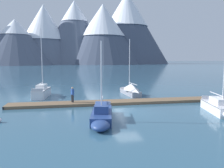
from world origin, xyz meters
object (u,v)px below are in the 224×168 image
at_px(sailboat_mid_dock_port, 130,89).
at_px(sailboat_mid_dock_starboard, 222,108).
at_px(sailboat_nearest_berth, 42,92).
at_px(sailboat_second_berth, 102,115).
at_px(person_on_dock, 72,94).

bearing_deg(sailboat_mid_dock_port, sailboat_mid_dock_starboard, -69.92).
bearing_deg(sailboat_nearest_berth, sailboat_second_berth, -68.64).
relative_size(sailboat_second_berth, sailboat_mid_dock_starboard, 0.84).
relative_size(sailboat_second_berth, sailboat_mid_dock_port, 0.84).
relative_size(sailboat_mid_dock_port, person_on_dock, 4.58).
height_order(sailboat_nearest_berth, sailboat_second_berth, sailboat_nearest_berth).
xyz_separation_m(sailboat_nearest_berth, sailboat_mid_dock_starboard, (16.38, -13.82, -0.14)).
height_order(sailboat_second_berth, person_on_dock, sailboat_second_berth).
xyz_separation_m(sailboat_mid_dock_port, sailboat_mid_dock_starboard, (4.56, -12.48, -0.21)).
relative_size(sailboat_nearest_berth, sailboat_mid_dock_starboard, 1.16).
bearing_deg(sailboat_nearest_berth, person_on_dock, -61.48).
bearing_deg(sailboat_mid_dock_starboard, sailboat_nearest_berth, 139.83).
bearing_deg(sailboat_mid_dock_starboard, sailboat_second_berth, 177.35).
xyz_separation_m(sailboat_mid_dock_starboard, person_on_dock, (-12.94, 7.49, 0.70)).
height_order(sailboat_mid_dock_port, sailboat_mid_dock_starboard, sailboat_mid_dock_port).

